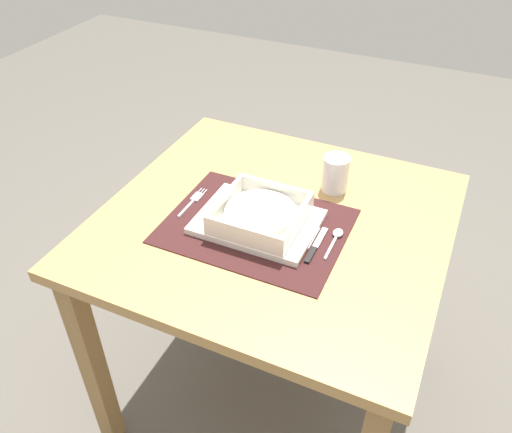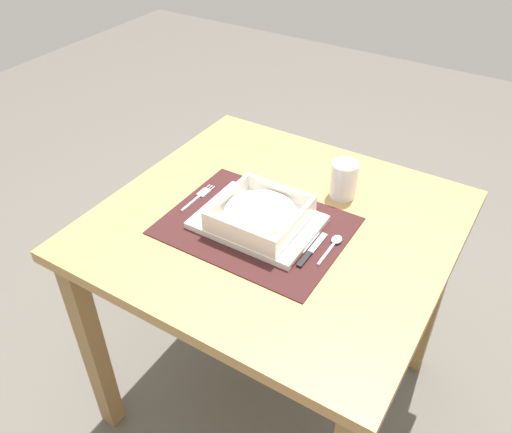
{
  "view_description": "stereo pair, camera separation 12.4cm",
  "coord_description": "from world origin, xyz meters",
  "px_view_note": "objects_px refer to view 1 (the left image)",
  "views": [
    {
      "loc": [
        0.38,
        -0.94,
        1.5
      ],
      "look_at": [
        -0.03,
        -0.05,
        0.74
      ],
      "focal_mm": 36.64,
      "sensor_mm": 36.0,
      "label": 1
    },
    {
      "loc": [
        0.49,
        -0.88,
        1.5
      ],
      "look_at": [
        -0.03,
        -0.05,
        0.74
      ],
      "focal_mm": 36.64,
      "sensor_mm": 36.0,
      "label": 2
    }
  ],
  "objects_px": {
    "drinking_glass": "(335,175)",
    "bread_knife": "(307,247)",
    "dining_table": "(273,250)",
    "porridge_bowl": "(260,215)",
    "fork": "(194,200)",
    "spoon": "(337,235)",
    "butter_knife": "(315,247)"
  },
  "relations": [
    {
      "from": "porridge_bowl",
      "to": "fork",
      "type": "relative_size",
      "value": 1.51
    },
    {
      "from": "porridge_bowl",
      "to": "drinking_glass",
      "type": "height_order",
      "value": "drinking_glass"
    },
    {
      "from": "dining_table",
      "to": "porridge_bowl",
      "type": "relative_size",
      "value": 4.22
    },
    {
      "from": "fork",
      "to": "drinking_glass",
      "type": "height_order",
      "value": "drinking_glass"
    },
    {
      "from": "dining_table",
      "to": "spoon",
      "type": "distance_m",
      "value": 0.2
    },
    {
      "from": "dining_table",
      "to": "spoon",
      "type": "xyz_separation_m",
      "value": [
        0.16,
        -0.01,
        0.11
      ]
    },
    {
      "from": "porridge_bowl",
      "to": "fork",
      "type": "xyz_separation_m",
      "value": [
        -0.2,
        0.02,
        -0.03
      ]
    },
    {
      "from": "fork",
      "to": "spoon",
      "type": "height_order",
      "value": "spoon"
    },
    {
      "from": "bread_knife",
      "to": "drinking_glass",
      "type": "relative_size",
      "value": 1.4
    },
    {
      "from": "porridge_bowl",
      "to": "spoon",
      "type": "distance_m",
      "value": 0.18
    },
    {
      "from": "butter_knife",
      "to": "fork",
      "type": "bearing_deg",
      "value": 173.14
    },
    {
      "from": "bread_knife",
      "to": "spoon",
      "type": "bearing_deg",
      "value": 50.05
    },
    {
      "from": "porridge_bowl",
      "to": "butter_knife",
      "type": "distance_m",
      "value": 0.15
    },
    {
      "from": "dining_table",
      "to": "drinking_glass",
      "type": "distance_m",
      "value": 0.25
    },
    {
      "from": "spoon",
      "to": "drinking_glass",
      "type": "xyz_separation_m",
      "value": [
        -0.07,
        0.19,
        0.03
      ]
    },
    {
      "from": "spoon",
      "to": "bread_knife",
      "type": "distance_m",
      "value": 0.08
    },
    {
      "from": "drinking_glass",
      "to": "bread_knife",
      "type": "bearing_deg",
      "value": -86.29
    },
    {
      "from": "porridge_bowl",
      "to": "butter_knife",
      "type": "relative_size",
      "value": 1.49
    },
    {
      "from": "butter_knife",
      "to": "bread_knife",
      "type": "height_order",
      "value": "same"
    },
    {
      "from": "porridge_bowl",
      "to": "butter_knife",
      "type": "bearing_deg",
      "value": -7.92
    },
    {
      "from": "porridge_bowl",
      "to": "fork",
      "type": "distance_m",
      "value": 0.2
    },
    {
      "from": "dining_table",
      "to": "bread_knife",
      "type": "xyz_separation_m",
      "value": [
        0.11,
        -0.07,
        0.11
      ]
    },
    {
      "from": "spoon",
      "to": "dining_table",
      "type": "bearing_deg",
      "value": 178.26
    },
    {
      "from": "drinking_glass",
      "to": "fork",
      "type": "bearing_deg",
      "value": -146.49
    },
    {
      "from": "drinking_glass",
      "to": "dining_table",
      "type": "bearing_deg",
      "value": -117.84
    },
    {
      "from": "fork",
      "to": "spoon",
      "type": "xyz_separation_m",
      "value": [
        0.37,
        0.01,
        0.0
      ]
    },
    {
      "from": "fork",
      "to": "drinking_glass",
      "type": "bearing_deg",
      "value": 37.85
    },
    {
      "from": "bread_knife",
      "to": "butter_knife",
      "type": "bearing_deg",
      "value": 20.04
    },
    {
      "from": "fork",
      "to": "dining_table",
      "type": "bearing_deg",
      "value": 10.64
    },
    {
      "from": "fork",
      "to": "spoon",
      "type": "distance_m",
      "value": 0.37
    },
    {
      "from": "drinking_glass",
      "to": "porridge_bowl",
      "type": "bearing_deg",
      "value": -116.07
    },
    {
      "from": "spoon",
      "to": "drinking_glass",
      "type": "relative_size",
      "value": 1.19
    }
  ]
}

